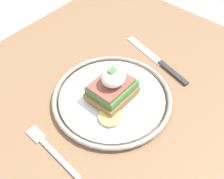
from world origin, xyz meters
TOP-DOWN VIEW (x-y plane):
  - dining_table at (0.00, 0.00)m, footprint 0.85×0.73m
  - plate at (0.02, 0.01)m, footprint 0.26×0.26m
  - sandwich at (0.02, 0.01)m, footprint 0.12×0.10m
  - fork at (-0.15, 0.02)m, footprint 0.03×0.15m
  - knife at (0.18, -0.01)m, footprint 0.06×0.21m

SIDE VIEW (x-z plane):
  - dining_table at x=0.00m, z-range 0.23..0.96m
  - fork at x=-0.15m, z-range 0.72..0.73m
  - knife at x=0.18m, z-range 0.72..0.73m
  - plate at x=0.02m, z-range 0.72..0.74m
  - sandwich at x=0.02m, z-range 0.73..0.81m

